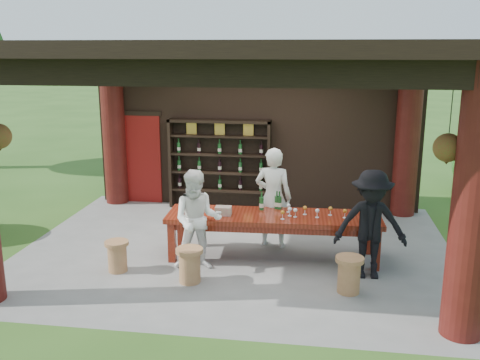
# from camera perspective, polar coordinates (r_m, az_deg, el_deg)

# --- Properties ---
(ground) EXTENTS (90.00, 90.00, 0.00)m
(ground) POSITION_cam_1_polar(r_m,az_deg,el_deg) (9.40, -0.36, -7.40)
(ground) COLOR #2D5119
(ground) RESTS_ON ground
(pavilion) EXTENTS (7.50, 6.00, 3.60)m
(pavilion) POSITION_cam_1_polar(r_m,az_deg,el_deg) (9.27, -0.05, 5.93)
(pavilion) COLOR slate
(pavilion) RESTS_ON ground
(wine_shelf) EXTENTS (2.21, 0.34, 1.94)m
(wine_shelf) POSITION_cam_1_polar(r_m,az_deg,el_deg) (11.56, -2.18, 1.71)
(wine_shelf) COLOR black
(wine_shelf) RESTS_ON ground
(tasting_table) EXTENTS (3.54, 1.05, 0.75)m
(tasting_table) POSITION_cam_1_polar(r_m,az_deg,el_deg) (8.86, 3.58, -4.42)
(tasting_table) COLOR #5E1A0D
(tasting_table) RESTS_ON ground
(stool_near_left) EXTENTS (0.41, 0.41, 0.53)m
(stool_near_left) POSITION_cam_1_polar(r_m,az_deg,el_deg) (8.09, -5.39, -8.94)
(stool_near_left) COLOR #905F39
(stool_near_left) RESTS_ON ground
(stool_near_right) EXTENTS (0.41, 0.41, 0.53)m
(stool_near_right) POSITION_cam_1_polar(r_m,az_deg,el_deg) (7.89, 11.55, -9.77)
(stool_near_right) COLOR #905F39
(stool_near_right) RESTS_ON ground
(stool_far_left) EXTENTS (0.38, 0.38, 0.50)m
(stool_far_left) POSITION_cam_1_polar(r_m,az_deg,el_deg) (8.65, -12.96, -7.84)
(stool_far_left) COLOR #905F39
(stool_far_left) RESTS_ON ground
(host) EXTENTS (0.69, 0.50, 1.77)m
(host) POSITION_cam_1_polar(r_m,az_deg,el_deg) (9.32, 3.57, -1.88)
(host) COLOR silver
(host) RESTS_ON ground
(guest_woman) EXTENTS (0.86, 0.72, 1.60)m
(guest_woman) POSITION_cam_1_polar(r_m,az_deg,el_deg) (8.41, -4.57, -4.27)
(guest_woman) COLOR white
(guest_woman) RESTS_ON ground
(guest_man) EXTENTS (1.11, 0.66, 1.68)m
(guest_man) POSITION_cam_1_polar(r_m,az_deg,el_deg) (8.27, 13.77, -4.65)
(guest_man) COLOR black
(guest_man) RESTS_ON ground
(table_bottles) EXTENTS (0.37, 0.18, 0.31)m
(table_bottles) POSITION_cam_1_polar(r_m,az_deg,el_deg) (9.07, 3.50, -2.19)
(table_bottles) COLOR #194C1E
(table_bottles) RESTS_ON tasting_table
(table_glasses) EXTENTS (1.06, 0.46, 0.15)m
(table_glasses) POSITION_cam_1_polar(r_m,az_deg,el_deg) (8.78, 7.12, -3.38)
(table_glasses) COLOR silver
(table_glasses) RESTS_ON tasting_table
(napkin_basket) EXTENTS (0.27, 0.19, 0.14)m
(napkin_basket) POSITION_cam_1_polar(r_m,az_deg,el_deg) (8.79, -1.79, -3.29)
(napkin_basket) COLOR #BF6672
(napkin_basket) RESTS_ON tasting_table
(shrubs) EXTENTS (14.29, 8.19, 1.36)m
(shrubs) POSITION_cam_1_polar(r_m,az_deg,el_deg) (9.79, 12.24, -3.46)
(shrubs) COLOR #194C14
(shrubs) RESTS_ON ground
(trees) EXTENTS (22.65, 11.72, 4.80)m
(trees) POSITION_cam_1_polar(r_m,az_deg,el_deg) (10.14, 21.05, 12.73)
(trees) COLOR #3F2819
(trees) RESTS_ON ground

